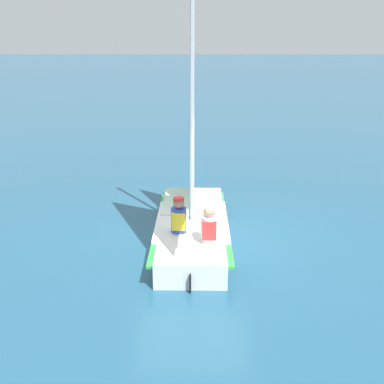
{
  "coord_description": "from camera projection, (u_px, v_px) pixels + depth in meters",
  "views": [
    {
      "loc": [
        9.33,
        0.16,
        4.04
      ],
      "look_at": [
        0.0,
        0.0,
        1.07
      ],
      "focal_mm": 45.0,
      "sensor_mm": 36.0,
      "label": 1
    }
  ],
  "objects": [
    {
      "name": "ground_plane",
      "position": [
        192.0,
        240.0,
        10.11
      ],
      "size": [
        260.0,
        260.0,
        0.0
      ],
      "primitive_type": "plane",
      "color": "#235675"
    },
    {
      "name": "sailboat_main",
      "position": [
        192.0,
        202.0,
        9.8
      ],
      "size": [
        4.34,
        1.51,
        5.89
      ],
      "rotation": [
        0.0,
        0.0,
        3.15
      ],
      "color": "white",
      "rests_on": "ground_plane"
    },
    {
      "name": "sailor_helm",
      "position": [
        179.0,
        224.0,
        9.29
      ],
      "size": [
        0.34,
        0.3,
        1.16
      ],
      "rotation": [
        0.0,
        0.0,
        3.15
      ],
      "color": "black",
      "rests_on": "ground_plane"
    },
    {
      "name": "sailor_crew",
      "position": [
        209.0,
        234.0,
        8.86
      ],
      "size": [
        0.34,
        0.3,
        1.16
      ],
      "rotation": [
        0.0,
        0.0,
        3.15
      ],
      "color": "black",
      "rests_on": "ground_plane"
    }
  ]
}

